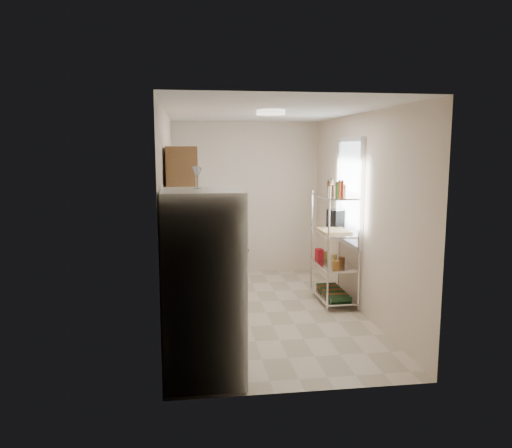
{
  "coord_description": "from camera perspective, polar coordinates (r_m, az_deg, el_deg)",
  "views": [
    {
      "loc": [
        -1.01,
        -6.27,
        2.14
      ],
      "look_at": [
        -0.1,
        0.25,
        1.15
      ],
      "focal_mm": 35.0,
      "sensor_mm": 36.0,
      "label": 1
    }
  ],
  "objects": [
    {
      "name": "wine_glass_b",
      "position": [
        4.58,
        -6.89,
        5.27
      ],
      "size": [
        0.07,
        0.07,
        0.21
      ],
      "primitive_type": null,
      "color": "silver",
      "rests_on": "refrigerator"
    },
    {
      "name": "frying_pan_large",
      "position": [
        7.4,
        -7.9,
        -0.99
      ],
      "size": [
        0.34,
        0.34,
        0.04
      ],
      "primitive_type": "cylinder",
      "rotation": [
        0.0,
        0.0,
        -0.42
      ],
      "color": "black",
      "rests_on": "counter_run"
    },
    {
      "name": "storage_bag",
      "position": [
        7.31,
        7.24,
        -3.39
      ],
      "size": [
        0.1,
        0.13,
        0.14
      ],
      "primitive_type": "cube",
      "rotation": [
        0.0,
        0.0,
        0.09
      ],
      "color": "maroon",
      "rests_on": "bakers_rack"
    },
    {
      "name": "cutting_board",
      "position": [
        6.93,
        8.9,
        -0.78
      ],
      "size": [
        0.38,
        0.49,
        0.03
      ],
      "primitive_type": "cube",
      "rotation": [
        0.0,
        0.0,
        0.0
      ],
      "color": "tan",
      "rests_on": "bakers_rack"
    },
    {
      "name": "ceiling_dome",
      "position": [
        6.07,
        1.69,
        12.62
      ],
      "size": [
        0.34,
        0.34,
        0.05
      ],
      "primitive_type": "cylinder",
      "color": "white",
      "rests_on": "room"
    },
    {
      "name": "wine_glass_a",
      "position": [
        4.65,
        -6.6,
        5.23
      ],
      "size": [
        0.07,
        0.07,
        0.19
      ],
      "primitive_type": null,
      "color": "silver",
      "rests_on": "refrigerator"
    },
    {
      "name": "rice_cooker",
      "position": [
        6.55,
        -7.25,
        -1.43
      ],
      "size": [
        0.28,
        0.28,
        0.22
      ],
      "primitive_type": "cylinder",
      "color": "white",
      "rests_on": "counter_run"
    },
    {
      "name": "counter_run",
      "position": [
        6.92,
        -6.98,
        -5.61
      ],
      "size": [
        0.63,
        3.51,
        0.9
      ],
      "color": "#B0794B",
      "rests_on": "ground"
    },
    {
      "name": "bakers_rack",
      "position": [
        6.94,
        9.01,
        -0.08
      ],
      "size": [
        0.45,
        0.9,
        1.73
      ],
      "color": "silver",
      "rests_on": "ground"
    },
    {
      "name": "frying_pan_small",
      "position": [
        7.5,
        -6.99,
        -0.83
      ],
      "size": [
        0.24,
        0.24,
        0.05
      ],
      "primitive_type": "cylinder",
      "rotation": [
        0.0,
        0.0,
        0.04
      ],
      "color": "black",
      "rests_on": "counter_run"
    },
    {
      "name": "window",
      "position": [
        7.01,
        10.69,
        3.59
      ],
      "size": [
        0.06,
        1.0,
        1.46
      ],
      "primitive_type": "cube",
      "color": "white",
      "rests_on": "room"
    },
    {
      "name": "range_hood",
      "position": [
        7.21,
        -7.83,
        2.52
      ],
      "size": [
        0.5,
        0.6,
        0.12
      ],
      "primitive_type": "cube",
      "color": "#B7BABC",
      "rests_on": "room"
    },
    {
      "name": "room",
      "position": [
        6.41,
        1.19,
        1.03
      ],
      "size": [
        2.52,
        4.42,
        2.62
      ],
      "color": "beige",
      "rests_on": "ground"
    },
    {
      "name": "refrigerator",
      "position": [
        4.66,
        -5.98,
        -7.04
      ],
      "size": [
        0.73,
        0.73,
        1.78
      ],
      "primitive_type": "cube",
      "color": "silver",
      "rests_on": "ground"
    },
    {
      "name": "espresso_machine",
      "position": [
        7.29,
        9.08,
        0.66
      ],
      "size": [
        0.23,
        0.28,
        0.28
      ],
      "primitive_type": "cube",
      "rotation": [
        0.0,
        0.0,
        0.32
      ],
      "color": "black",
      "rests_on": "bakers_rack"
    },
    {
      "name": "upper_cabinets",
      "position": [
        6.38,
        -8.38,
        5.51
      ],
      "size": [
        0.33,
        2.2,
        0.72
      ],
      "primitive_type": "cube",
      "color": "#B0794B",
      "rests_on": "room"
    }
  ]
}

